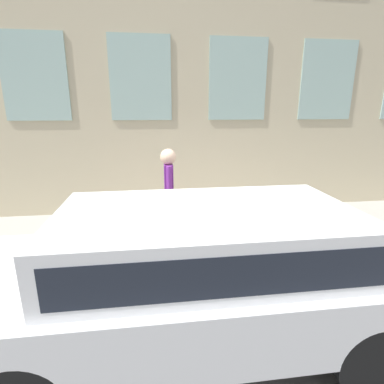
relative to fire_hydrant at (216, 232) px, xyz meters
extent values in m
plane|color=#514F4C|center=(-0.61, 0.15, -0.50)|extent=(80.00, 80.00, 0.00)
cube|color=#B2ADA3|center=(0.85, 0.15, -0.43)|extent=(2.92, 60.00, 0.14)
cube|color=#9EBCB2|center=(2.30, -3.10, 2.69)|extent=(0.03, 1.32, 1.77)
cube|color=#9EBCB2|center=(2.30, -0.93, 2.69)|extent=(0.03, 1.32, 1.77)
cube|color=#9EBCB2|center=(2.30, 1.24, 2.69)|extent=(0.03, 1.32, 1.77)
cube|color=#9EBCB2|center=(2.30, 3.41, 2.69)|extent=(0.03, 1.32, 1.77)
cylinder|color=red|center=(0.00, 0.00, -0.34)|extent=(0.34, 0.34, 0.04)
cylinder|color=red|center=(0.00, 0.00, -0.07)|extent=(0.25, 0.25, 0.57)
sphere|color=maroon|center=(0.00, 0.00, 0.21)|extent=(0.26, 0.26, 0.26)
cylinder|color=black|center=(0.00, 0.00, 0.29)|extent=(0.09, 0.09, 0.10)
cylinder|color=red|center=(0.00, -0.17, 0.00)|extent=(0.09, 0.10, 0.09)
cylinder|color=red|center=(0.00, 0.17, 0.00)|extent=(0.09, 0.10, 0.09)
cylinder|color=#726651|center=(0.43, 0.77, 0.06)|extent=(0.12, 0.12, 0.83)
cylinder|color=#726651|center=(0.61, 0.77, 0.06)|extent=(0.12, 0.12, 0.83)
cube|color=#72288C|center=(0.52, 0.77, 0.79)|extent=(0.23, 0.16, 0.62)
cylinder|color=#72288C|center=(0.36, 0.77, 0.81)|extent=(0.10, 0.10, 0.59)
cylinder|color=#72288C|center=(0.68, 0.77, 0.81)|extent=(0.10, 0.10, 0.59)
sphere|color=beige|center=(0.52, 0.77, 1.24)|extent=(0.28, 0.28, 0.28)
cylinder|color=black|center=(-1.08, 2.13, -0.13)|extent=(0.24, 0.74, 0.74)
cylinder|color=black|center=(-2.70, -0.85, -0.13)|extent=(0.24, 0.74, 0.74)
cylinder|color=black|center=(-1.08, -0.85, -0.13)|extent=(0.24, 0.74, 0.74)
cube|color=white|center=(-1.89, 0.64, 0.20)|extent=(1.86, 4.81, 0.64)
cube|color=white|center=(-1.89, 0.52, 0.80)|extent=(1.64, 2.98, 0.56)
cube|color=#1E232D|center=(-1.89, 0.52, 0.80)|extent=(1.65, 2.74, 0.36)
camera|label=1|loc=(-4.69, 1.05, 2.05)|focal=28.00mm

